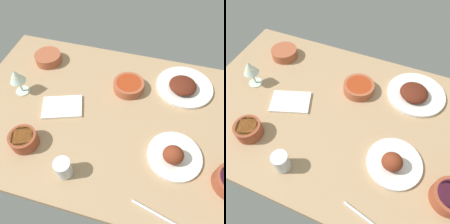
% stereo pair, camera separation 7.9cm
% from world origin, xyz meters
% --- Properties ---
extents(dining_table, '(1.40, 0.90, 0.04)m').
position_xyz_m(dining_table, '(0.00, 0.00, 0.02)').
color(dining_table, tan).
rests_on(dining_table, ground).
extents(plate_near_viewer, '(0.28, 0.28, 0.07)m').
position_xyz_m(plate_near_viewer, '(0.31, 0.25, 0.06)').
color(plate_near_viewer, silver).
rests_on(plate_near_viewer, dining_table).
extents(plate_far_side, '(0.22, 0.22, 0.09)m').
position_xyz_m(plate_far_side, '(0.30, -0.15, 0.06)').
color(plate_far_side, silver).
rests_on(plate_far_side, dining_table).
extents(bowl_soup, '(0.12, 0.12, 0.06)m').
position_xyz_m(bowl_soup, '(-0.32, -0.24, 0.07)').
color(bowl_soup, brown).
rests_on(bowl_soup, dining_table).
extents(bowl_pasta, '(0.14, 0.14, 0.05)m').
position_xyz_m(bowl_pasta, '(-0.44, 0.26, 0.07)').
color(bowl_pasta, '#A35133').
rests_on(bowl_pasta, dining_table).
extents(bowl_sauce, '(0.15, 0.15, 0.05)m').
position_xyz_m(bowl_sauce, '(0.04, 0.18, 0.07)').
color(bowl_sauce, '#A35133').
rests_on(bowl_sauce, dining_table).
extents(wine_glass, '(0.08, 0.08, 0.14)m').
position_xyz_m(wine_glass, '(-0.48, 0.02, 0.14)').
color(wine_glass, silver).
rests_on(wine_glass, dining_table).
extents(water_tumbler, '(0.07, 0.07, 0.09)m').
position_xyz_m(water_tumbler, '(-0.10, -0.32, 0.08)').
color(water_tumbler, silver).
rests_on(water_tumbler, dining_table).
extents(folded_napkin, '(0.22, 0.18, 0.01)m').
position_xyz_m(folded_napkin, '(-0.24, -0.02, 0.05)').
color(folded_napkin, white).
rests_on(folded_napkin, dining_table).
extents(fork_loose, '(0.18, 0.05, 0.01)m').
position_xyz_m(fork_loose, '(0.27, -0.38, 0.04)').
color(fork_loose, silver).
rests_on(fork_loose, dining_table).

